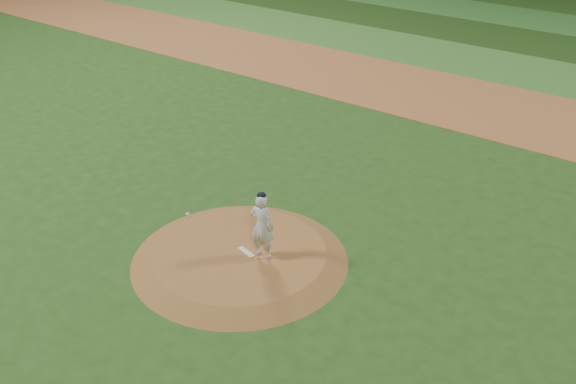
{
  "coord_description": "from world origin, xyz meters",
  "views": [
    {
      "loc": [
        9.21,
        -9.92,
        9.38
      ],
      "look_at": [
        0.0,
        2.0,
        1.1
      ],
      "focal_mm": 40.0,
      "sensor_mm": 36.0,
      "label": 1
    }
  ],
  "objects_px": {
    "pitching_rubber": "(246,252)",
    "rosin_bag": "(188,214)",
    "pitchers_mound": "(240,256)",
    "pitcher_on_mound": "(262,225)"
  },
  "relations": [
    {
      "from": "pitchers_mound",
      "to": "pitcher_on_mound",
      "type": "height_order",
      "value": "pitcher_on_mound"
    },
    {
      "from": "pitchers_mound",
      "to": "pitcher_on_mound",
      "type": "bearing_deg",
      "value": 20.52
    },
    {
      "from": "pitching_rubber",
      "to": "pitcher_on_mound",
      "type": "distance_m",
      "value": 0.98
    },
    {
      "from": "pitchers_mound",
      "to": "rosin_bag",
      "type": "relative_size",
      "value": 47.91
    },
    {
      "from": "rosin_bag",
      "to": "pitcher_on_mound",
      "type": "distance_m",
      "value": 3.06
    },
    {
      "from": "pitching_rubber",
      "to": "rosin_bag",
      "type": "distance_m",
      "value": 2.54
    },
    {
      "from": "pitchers_mound",
      "to": "rosin_bag",
      "type": "xyz_separation_m",
      "value": [
        -2.35,
        0.47,
        0.16
      ]
    },
    {
      "from": "rosin_bag",
      "to": "pitching_rubber",
      "type": "bearing_deg",
      "value": -9.26
    },
    {
      "from": "pitcher_on_mound",
      "to": "rosin_bag",
      "type": "bearing_deg",
      "value": 174.95
    },
    {
      "from": "pitcher_on_mound",
      "to": "pitchers_mound",
      "type": "bearing_deg",
      "value": -159.48
    }
  ]
}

